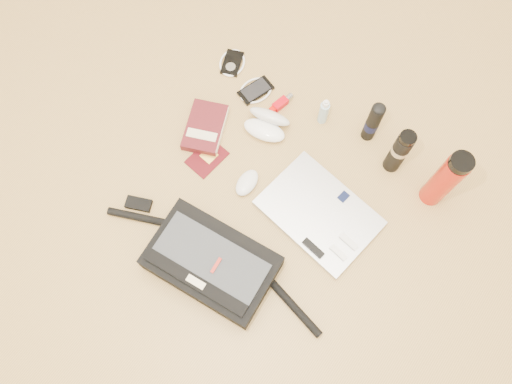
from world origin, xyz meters
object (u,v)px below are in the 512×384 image
thermos_red (445,180)px  thermos_black (399,152)px  book (205,128)px  laptop (319,214)px  messenger_bag (211,263)px

thermos_red → thermos_black: bearing=173.8°
book → thermos_black: size_ratio=1.04×
thermos_black → thermos_red: bearing=-6.2°
laptop → thermos_black: thermos_black is taller
messenger_bag → thermos_black: 0.72m
messenger_bag → laptop: bearing=56.5°
messenger_bag → laptop: 0.40m
thermos_red → laptop: bearing=-133.6°
laptop → thermos_black: size_ratio=1.84×
laptop → thermos_red: bearing=54.4°
messenger_bag → thermos_black: (0.29, 0.66, 0.06)m
book → thermos_black: thermos_black is taller
messenger_bag → thermos_black: size_ratio=3.64×
messenger_bag → book: size_ratio=3.51×
thermos_black → messenger_bag: bearing=-113.7°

